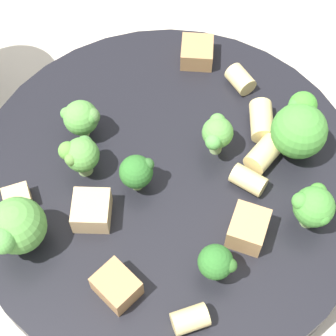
{
  "coord_description": "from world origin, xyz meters",
  "views": [
    {
      "loc": [
        0.18,
        -0.07,
        0.38
      ],
      "look_at": [
        0.0,
        0.0,
        0.04
      ],
      "focal_mm": 60.0,
      "sensor_mm": 36.0,
      "label": 1
    }
  ],
  "objects_px": {
    "broccoli_floret_3": "(300,128)",
    "broccoli_floret_5": "(138,175)",
    "chicken_chunk_4": "(197,52)",
    "chicken_chunk_3": "(92,210)",
    "rigatoni_1": "(240,79)",
    "chicken_chunk_2": "(117,286)",
    "broccoli_floret_7": "(16,228)",
    "chicken_chunk_1": "(17,198)",
    "broccoli_floret_1": "(217,133)",
    "broccoli_floret_6": "(314,207)",
    "rigatoni_0": "(262,121)",
    "rigatoni_3": "(248,180)",
    "rigatoni_2": "(190,319)",
    "pasta_bowl": "(168,185)",
    "broccoli_floret_0": "(80,154)",
    "chicken_chunk_0": "(248,229)",
    "broccoli_floret_2": "(222,260)",
    "broccoli_floret_4": "(82,118)",
    "rigatoni_4": "(264,154)"
  },
  "relations": [
    {
      "from": "rigatoni_2",
      "to": "chicken_chunk_3",
      "type": "relative_size",
      "value": 0.84
    },
    {
      "from": "rigatoni_0",
      "to": "rigatoni_2",
      "type": "bearing_deg",
      "value": -42.45
    },
    {
      "from": "broccoli_floret_4",
      "to": "broccoli_floret_7",
      "type": "distance_m",
      "value": 0.09
    },
    {
      "from": "chicken_chunk_4",
      "to": "chicken_chunk_3",
      "type": "bearing_deg",
      "value": -49.4
    },
    {
      "from": "rigatoni_1",
      "to": "broccoli_floret_1",
      "type": "bearing_deg",
      "value": -41.89
    },
    {
      "from": "broccoli_floret_1",
      "to": "broccoli_floret_6",
      "type": "xyz_separation_m",
      "value": [
        0.08,
        0.03,
        0.0
      ]
    },
    {
      "from": "chicken_chunk_2",
      "to": "rigatoni_0",
      "type": "bearing_deg",
      "value": 119.7
    },
    {
      "from": "pasta_bowl",
      "to": "broccoli_floret_0",
      "type": "distance_m",
      "value": 0.07
    },
    {
      "from": "pasta_bowl",
      "to": "chicken_chunk_4",
      "type": "bearing_deg",
      "value": 146.33
    },
    {
      "from": "broccoli_floret_3",
      "to": "chicken_chunk_1",
      "type": "height_order",
      "value": "broccoli_floret_3"
    },
    {
      "from": "rigatoni_3",
      "to": "chicken_chunk_3",
      "type": "height_order",
      "value": "chicken_chunk_3"
    },
    {
      "from": "broccoli_floret_1",
      "to": "chicken_chunk_2",
      "type": "xyz_separation_m",
      "value": [
        0.07,
        -0.1,
        -0.01
      ]
    },
    {
      "from": "rigatoni_0",
      "to": "rigatoni_3",
      "type": "relative_size",
      "value": 1.24
    },
    {
      "from": "broccoli_floret_1",
      "to": "rigatoni_0",
      "type": "relative_size",
      "value": 1.11
    },
    {
      "from": "chicken_chunk_0",
      "to": "rigatoni_1",
      "type": "bearing_deg",
      "value": 156.68
    },
    {
      "from": "broccoli_floret_7",
      "to": "chicken_chunk_4",
      "type": "height_order",
      "value": "broccoli_floret_7"
    },
    {
      "from": "broccoli_floret_2",
      "to": "broccoli_floret_6",
      "type": "distance_m",
      "value": 0.07
    },
    {
      "from": "broccoli_floret_3",
      "to": "broccoli_floret_5",
      "type": "distance_m",
      "value": 0.12
    },
    {
      "from": "chicken_chunk_0",
      "to": "pasta_bowl",
      "type": "bearing_deg",
      "value": -153.1
    },
    {
      "from": "broccoli_floret_0",
      "to": "rigatoni_0",
      "type": "xyz_separation_m",
      "value": [
        0.01,
        0.13,
        -0.01
      ]
    },
    {
      "from": "chicken_chunk_1",
      "to": "broccoli_floret_4",
      "type": "bearing_deg",
      "value": 122.09
    },
    {
      "from": "rigatoni_1",
      "to": "chicken_chunk_3",
      "type": "distance_m",
      "value": 0.16
    },
    {
      "from": "rigatoni_2",
      "to": "chicken_chunk_0",
      "type": "height_order",
      "value": "chicken_chunk_0"
    },
    {
      "from": "pasta_bowl",
      "to": "broccoli_floret_2",
      "type": "distance_m",
      "value": 0.09
    },
    {
      "from": "rigatoni_3",
      "to": "chicken_chunk_2",
      "type": "distance_m",
      "value": 0.12
    },
    {
      "from": "rigatoni_3",
      "to": "chicken_chunk_1",
      "type": "distance_m",
      "value": 0.16
    },
    {
      "from": "pasta_bowl",
      "to": "broccoli_floret_6",
      "type": "height_order",
      "value": "broccoli_floret_6"
    },
    {
      "from": "chicken_chunk_3",
      "to": "broccoli_floret_3",
      "type": "bearing_deg",
      "value": 89.64
    },
    {
      "from": "broccoli_floret_2",
      "to": "rigatoni_2",
      "type": "xyz_separation_m",
      "value": [
        0.02,
        -0.03,
        -0.01
      ]
    },
    {
      "from": "chicken_chunk_2",
      "to": "broccoli_floret_7",
      "type": "bearing_deg",
      "value": -138.67
    },
    {
      "from": "broccoli_floret_3",
      "to": "rigatoni_2",
      "type": "height_order",
      "value": "broccoli_floret_3"
    },
    {
      "from": "broccoli_floret_5",
      "to": "chicken_chunk_1",
      "type": "height_order",
      "value": "broccoli_floret_5"
    },
    {
      "from": "broccoli_floret_5",
      "to": "rigatoni_2",
      "type": "xyz_separation_m",
      "value": [
        0.1,
        -0.0,
        -0.01
      ]
    },
    {
      "from": "broccoli_floret_3",
      "to": "rigatoni_1",
      "type": "xyz_separation_m",
      "value": [
        -0.07,
        -0.01,
        -0.02
      ]
    },
    {
      "from": "broccoli_floret_7",
      "to": "chicken_chunk_3",
      "type": "height_order",
      "value": "broccoli_floret_7"
    },
    {
      "from": "broccoli_floret_3",
      "to": "chicken_chunk_4",
      "type": "distance_m",
      "value": 0.11
    },
    {
      "from": "broccoli_floret_5",
      "to": "broccoli_floret_1",
      "type": "bearing_deg",
      "value": 99.47
    },
    {
      "from": "rigatoni_3",
      "to": "chicken_chunk_1",
      "type": "height_order",
      "value": "rigatoni_3"
    },
    {
      "from": "chicken_chunk_3",
      "to": "chicken_chunk_4",
      "type": "distance_m",
      "value": 0.16
    },
    {
      "from": "broccoli_floret_7",
      "to": "chicken_chunk_4",
      "type": "distance_m",
      "value": 0.2
    },
    {
      "from": "broccoli_floret_7",
      "to": "rigatoni_2",
      "type": "bearing_deg",
      "value": 42.59
    },
    {
      "from": "broccoli_floret_0",
      "to": "broccoli_floret_5",
      "type": "height_order",
      "value": "broccoli_floret_0"
    },
    {
      "from": "broccoli_floret_1",
      "to": "rigatoni_1",
      "type": "height_order",
      "value": "broccoli_floret_1"
    },
    {
      "from": "broccoli_floret_1",
      "to": "broccoli_floret_6",
      "type": "height_order",
      "value": "broccoli_floret_6"
    },
    {
      "from": "broccoli_floret_5",
      "to": "broccoli_floret_4",
      "type": "bearing_deg",
      "value": -160.35
    },
    {
      "from": "broccoli_floret_1",
      "to": "broccoli_floret_2",
      "type": "height_order",
      "value": "broccoli_floret_1"
    },
    {
      "from": "broccoli_floret_3",
      "to": "broccoli_floret_6",
      "type": "xyz_separation_m",
      "value": [
        0.06,
        -0.02,
        -0.0
      ]
    },
    {
      "from": "broccoli_floret_7",
      "to": "rigatoni_4",
      "type": "relative_size",
      "value": 1.61
    },
    {
      "from": "rigatoni_1",
      "to": "chicken_chunk_2",
      "type": "relative_size",
      "value": 0.82
    },
    {
      "from": "rigatoni_1",
      "to": "chicken_chunk_2",
      "type": "bearing_deg",
      "value": -49.62
    }
  ]
}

